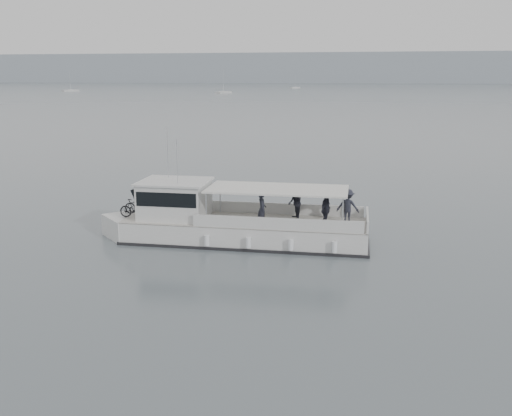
# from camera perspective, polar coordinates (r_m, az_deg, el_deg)

# --- Properties ---
(ground) EXTENTS (1400.00, 1400.00, 0.00)m
(ground) POSITION_cam_1_polar(r_m,az_deg,el_deg) (26.26, 11.66, -3.46)
(ground) COLOR #515A5F
(ground) RESTS_ON ground
(headland) EXTENTS (1400.00, 90.00, 28.00)m
(headland) POSITION_cam_1_polar(r_m,az_deg,el_deg) (585.23, 11.03, 13.55)
(headland) COLOR #939EA8
(headland) RESTS_ON ground
(tour_boat) EXTENTS (12.47, 3.28, 5.22)m
(tour_boat) POSITION_cam_1_polar(r_m,az_deg,el_deg) (25.92, -3.45, -1.46)
(tour_boat) COLOR silver
(tour_boat) RESTS_ON ground
(moored_fleet) EXTENTS (315.91, 352.13, 9.94)m
(moored_fleet) POSITION_cam_1_polar(r_m,az_deg,el_deg) (227.78, -2.50, 11.36)
(moored_fleet) COLOR silver
(moored_fleet) RESTS_ON ground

